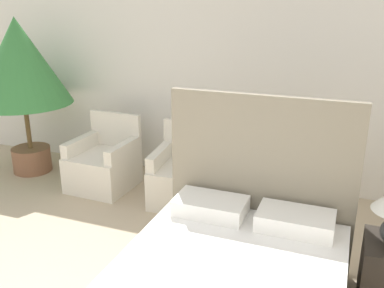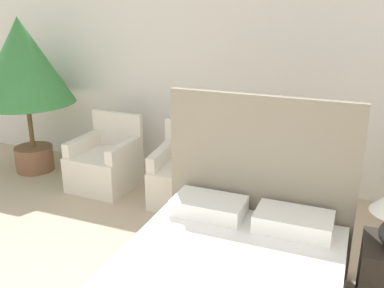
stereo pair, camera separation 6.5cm
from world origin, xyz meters
TOP-DOWN VIEW (x-y plane):
  - wall_back at (0.00, 3.87)m, footprint 10.00×0.06m
  - bed at (1.00, 1.36)m, footprint 1.57×1.97m
  - armchair_near_window_left at (-1.08, 3.06)m, footprint 0.72×0.74m
  - armchair_near_window_right at (-0.01, 3.06)m, footprint 0.76×0.78m
  - potted_palm at (-2.27, 3.15)m, footprint 1.22×1.22m

SIDE VIEW (x-z plane):
  - armchair_near_window_left at x=-1.08m, z-range -0.16..0.70m
  - armchair_near_window_right at x=-0.01m, z-range -0.16..0.70m
  - bed at x=1.00m, z-range -0.44..1.04m
  - potted_palm at x=-2.27m, z-range 0.40..2.40m
  - wall_back at x=0.00m, z-range 0.00..2.90m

